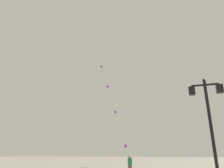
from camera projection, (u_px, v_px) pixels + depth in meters
twin_lantern_lamp_post at (209, 112)px, 9.46m from camera, size 1.51×0.28×5.29m
kite_train at (111, 99)px, 24.51m from camera, size 6.50×7.62×15.57m
kite_flyer at (130, 165)px, 17.09m from camera, size 0.48×0.59×1.71m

